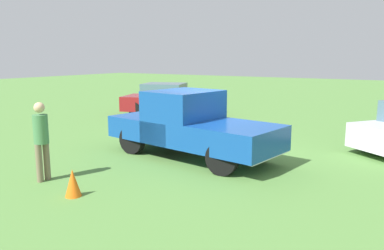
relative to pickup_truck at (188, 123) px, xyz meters
The scene contains 5 objects.
ground_plane 1.34m from the pickup_truck, 106.16° to the right, with size 80.00×80.00×0.00m, color #54843D.
pickup_truck is the anchor object (origin of this frame).
sedan_far 7.87m from the pickup_truck, 50.40° to the right, with size 4.62×3.12×1.48m.
person_bystander 3.83m from the pickup_truck, 65.01° to the left, with size 0.33×0.34×1.76m.
traffic_cone 3.87m from the pickup_truck, 85.62° to the left, with size 0.32×0.32×0.55m, color orange.
Camera 1 is at (-5.25, 9.59, 2.73)m, focal length 35.82 mm.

